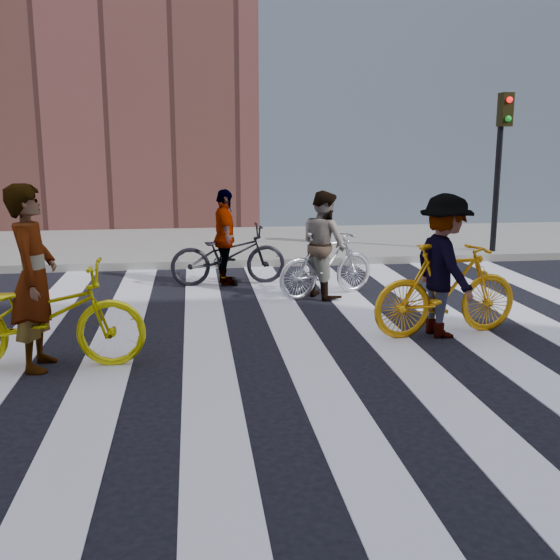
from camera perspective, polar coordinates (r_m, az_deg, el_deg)
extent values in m
plane|color=black|center=(7.93, 5.72, -5.50)|extent=(100.00, 100.00, 0.00)
cube|color=gray|center=(15.14, -0.80, 3.18)|extent=(100.00, 5.00, 0.15)
cube|color=silver|center=(8.00, -22.40, -6.17)|extent=(0.55, 10.00, 0.01)
cube|color=silver|center=(7.78, -14.51, -6.12)|extent=(0.55, 10.00, 0.01)
cube|color=silver|center=(7.73, -6.34, -5.94)|extent=(0.55, 10.00, 0.01)
cube|color=silver|center=(7.82, 1.78, -5.65)|extent=(0.55, 10.00, 0.01)
cube|color=silver|center=(8.07, 9.54, -5.26)|extent=(0.55, 10.00, 0.01)
cube|color=silver|center=(8.45, 16.71, -4.81)|extent=(0.55, 10.00, 0.01)
cube|color=silver|center=(8.95, 23.16, -4.35)|extent=(0.55, 10.00, 0.01)
cylinder|color=black|center=(14.20, 18.38, 8.20)|extent=(0.12, 0.12, 3.20)
cube|color=black|center=(14.06, 19.03, 13.85)|extent=(0.22, 0.28, 0.65)
sphere|color=red|center=(13.93, 19.36, 14.60)|extent=(0.12, 0.12, 0.12)
sphere|color=#0CCC26|center=(13.91, 19.26, 13.12)|extent=(0.12, 0.12, 0.12)
imported|color=yellow|center=(7.35, -20.05, -2.97)|extent=(2.18, 0.81, 1.14)
imported|color=silver|center=(10.18, 4.08, 1.40)|extent=(1.76, 1.12, 1.03)
imported|color=#FFA70E|center=(8.34, 14.32, -0.82)|extent=(1.99, 0.82, 1.16)
imported|color=black|center=(11.05, -4.53, 2.19)|extent=(1.99, 0.83, 1.02)
imported|color=slate|center=(7.28, -20.67, 0.16)|extent=(0.49, 0.73, 1.96)
imported|color=slate|center=(10.12, 3.83, 3.12)|extent=(0.89, 0.98, 1.65)
imported|color=slate|center=(8.26, 14.10, 1.20)|extent=(0.81, 1.22, 1.76)
imported|color=slate|center=(11.00, -4.81, 3.70)|extent=(0.47, 0.97, 1.61)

